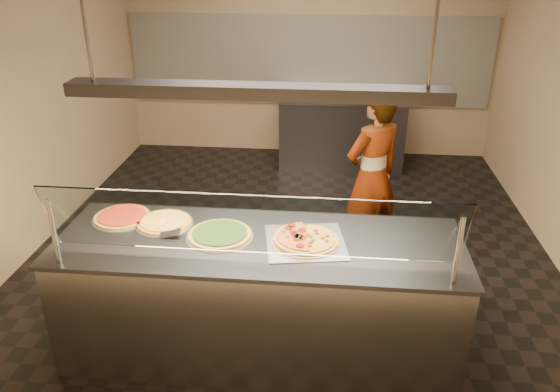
# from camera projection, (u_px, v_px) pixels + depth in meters

# --- Properties ---
(ground) EXTENTS (5.00, 6.00, 0.02)m
(ground) POSITION_uv_depth(u_px,v_px,m) (290.00, 257.00, 5.27)
(ground) COLOR black
(ground) RESTS_ON ground
(wall_back) EXTENTS (5.00, 0.02, 3.00)m
(wall_back) POSITION_uv_depth(u_px,v_px,m) (309.00, 45.00, 7.35)
(wall_back) COLOR tan
(wall_back) RESTS_ON ground
(wall_front) EXTENTS (5.00, 0.02, 3.00)m
(wall_front) POSITION_uv_depth(u_px,v_px,m) (221.00, 334.00, 1.92)
(wall_front) COLOR tan
(wall_front) RESTS_ON ground
(wall_left) EXTENTS (0.02, 6.00, 3.00)m
(wall_left) POSITION_uv_depth(u_px,v_px,m) (11.00, 97.00, 4.86)
(wall_left) COLOR tan
(wall_left) RESTS_ON ground
(tile_band) EXTENTS (4.90, 0.02, 1.20)m
(tile_band) POSITION_uv_depth(u_px,v_px,m) (309.00, 61.00, 7.41)
(tile_band) COLOR silver
(tile_band) RESTS_ON wall_back
(serving_counter) EXTENTS (2.75, 0.94, 0.93)m
(serving_counter) POSITION_uv_depth(u_px,v_px,m) (260.00, 298.00, 3.87)
(serving_counter) COLOR #B7B7BC
(serving_counter) RESTS_ON ground
(sneeze_guard) EXTENTS (2.51, 0.18, 0.54)m
(sneeze_guard) POSITION_uv_depth(u_px,v_px,m) (250.00, 226.00, 3.24)
(sneeze_guard) COLOR #B7B7BC
(sneeze_guard) RESTS_ON serving_counter
(perforated_tray) EXTENTS (0.60, 0.60, 0.01)m
(perforated_tray) POSITION_uv_depth(u_px,v_px,m) (306.00, 241.00, 3.65)
(perforated_tray) COLOR silver
(perforated_tray) RESTS_ON serving_counter
(half_pizza_pepperoni) EXTENTS (0.28, 0.46, 0.05)m
(half_pizza_pepperoni) POSITION_uv_depth(u_px,v_px,m) (290.00, 237.00, 3.65)
(half_pizza_pepperoni) COLOR #9E6A28
(half_pizza_pepperoni) RESTS_ON perforated_tray
(half_pizza_sausage) EXTENTS (0.28, 0.46, 0.04)m
(half_pizza_sausage) POSITION_uv_depth(u_px,v_px,m) (321.00, 239.00, 3.63)
(half_pizza_sausage) COLOR #9E6A28
(half_pizza_sausage) RESTS_ON perforated_tray
(pizza_spinach) EXTENTS (0.46, 0.46, 0.03)m
(pizza_spinach) POSITION_uv_depth(u_px,v_px,m) (220.00, 234.00, 3.72)
(pizza_spinach) COLOR silver
(pizza_spinach) RESTS_ON serving_counter
(pizza_cheese) EXTENTS (0.41, 0.41, 0.03)m
(pizza_cheese) POSITION_uv_depth(u_px,v_px,m) (164.00, 222.00, 3.89)
(pizza_cheese) COLOR silver
(pizza_cheese) RESTS_ON serving_counter
(pizza_tomato) EXTENTS (0.43, 0.43, 0.03)m
(pizza_tomato) POSITION_uv_depth(u_px,v_px,m) (122.00, 216.00, 3.97)
(pizza_tomato) COLOR silver
(pizza_tomato) RESTS_ON serving_counter
(pizza_spatula) EXTENTS (0.19, 0.23, 0.02)m
(pizza_spatula) POSITION_uv_depth(u_px,v_px,m) (165.00, 227.00, 3.79)
(pizza_spatula) COLOR #B7B7BC
(pizza_spatula) RESTS_ON pizza_spinach
(prep_table) EXTENTS (1.66, 0.74, 0.93)m
(prep_table) POSITION_uv_depth(u_px,v_px,m) (342.00, 130.00, 7.33)
(prep_table) COLOR #424248
(prep_table) RESTS_ON ground
(worker) EXTENTS (0.71, 0.67, 1.63)m
(worker) POSITION_uv_depth(u_px,v_px,m) (372.00, 176.00, 4.99)
(worker) COLOR #403C45
(worker) RESTS_ON ground
(heat_lamp_housing) EXTENTS (2.30, 0.18, 0.08)m
(heat_lamp_housing) POSITION_uv_depth(u_px,v_px,m) (256.00, 91.00, 3.24)
(heat_lamp_housing) COLOR #424248
(heat_lamp_housing) RESTS_ON ceiling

